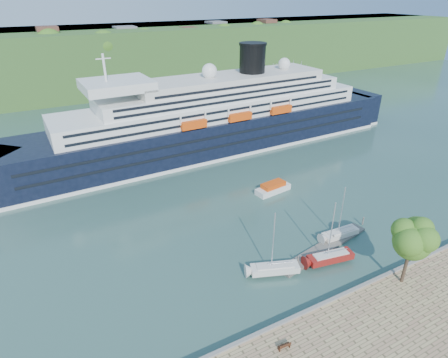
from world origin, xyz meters
TOP-DOWN VIEW (x-y plane):
  - ground at (0.00, 0.00)m, footprint 400.00×400.00m
  - far_hillside at (0.00, 145.00)m, footprint 400.00×50.00m
  - quay_coping at (0.00, -0.20)m, footprint 220.00×0.50m
  - cruise_ship at (8.14, 56.99)m, footprint 117.65×19.71m
  - park_bench at (-12.41, -3.24)m, footprint 1.64×0.78m
  - promenade_tree at (8.93, -2.06)m, footprint 6.73×6.73m
  - floating_pontoon at (5.38, 9.77)m, footprint 19.70×5.94m
  - sailboat_white_near at (-5.31, 8.60)m, footprint 8.21×4.83m
  - sailboat_red at (3.74, 6.71)m, footprint 8.32×3.62m
  - sailboat_white_far at (9.75, 10.85)m, footprint 7.42×2.38m
  - tender_launch at (9.15, 29.76)m, footprint 8.13×3.66m

SIDE VIEW (x-z plane):
  - ground at x=0.00m, z-range 0.00..0.00m
  - floating_pontoon at x=5.38m, z-range 0.00..0.44m
  - tender_launch at x=9.15m, z-range 0.00..2.17m
  - quay_coping at x=0.00m, z-range 1.00..1.30m
  - park_bench at x=-12.41m, z-range 1.00..2.02m
  - sailboat_white_far at x=9.75m, z-range 0.00..9.48m
  - sailboat_white_near at x=-5.31m, z-range 0.00..10.25m
  - sailboat_red at x=3.74m, z-range 0.00..10.40m
  - promenade_tree at x=8.93m, z-range 1.00..12.14m
  - far_hillside at x=0.00m, z-range 0.00..24.00m
  - cruise_ship at x=8.14m, z-range 0.00..26.34m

